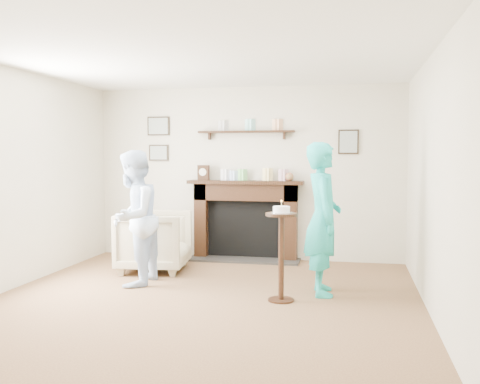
% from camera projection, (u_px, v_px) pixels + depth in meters
% --- Properties ---
extents(ground, '(5.00, 5.00, 0.00)m').
position_uv_depth(ground, '(199.00, 304.00, 5.44)').
color(ground, brown).
rests_on(ground, ground).
extents(room_shell, '(4.54, 5.02, 2.52)m').
position_uv_depth(room_shell, '(216.00, 146.00, 6.01)').
color(room_shell, beige).
rests_on(room_shell, ground).
extents(armchair, '(0.96, 0.94, 0.79)m').
position_uv_depth(armchair, '(155.00, 271.00, 7.01)').
color(armchair, '#C5B492').
rests_on(armchair, ground).
extents(man, '(0.60, 0.77, 1.57)m').
position_uv_depth(man, '(134.00, 285.00, 6.26)').
color(man, '#B0B9DC').
rests_on(man, ground).
extents(woman, '(0.49, 0.66, 1.66)m').
position_uv_depth(woman, '(322.00, 294.00, 5.85)').
color(woman, teal).
rests_on(woman, ground).
extents(pedestal_table, '(0.33, 0.33, 1.06)m').
position_uv_depth(pedestal_table, '(281.00, 239.00, 5.52)').
color(pedestal_table, black).
rests_on(pedestal_table, ground).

